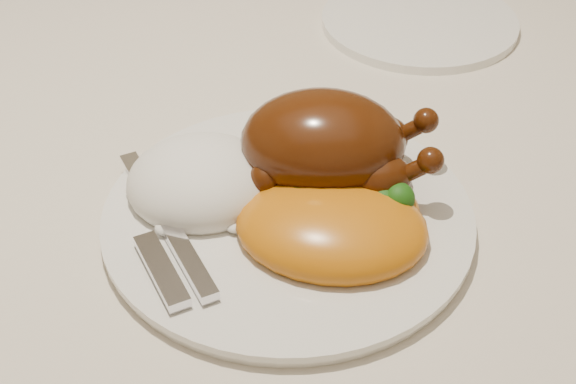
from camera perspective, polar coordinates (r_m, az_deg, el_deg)
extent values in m
cylinder|color=brown|center=(1.46, 17.77, 2.58)|extent=(0.07, 0.07, 0.72)
cube|color=brown|center=(0.77, -14.10, 1.93)|extent=(1.60, 0.90, 0.04)
cube|color=beige|center=(0.75, -14.38, 3.37)|extent=(1.72, 1.02, 0.01)
cylinder|color=white|center=(0.64, 0.00, -1.82)|extent=(0.38, 0.38, 0.01)
cylinder|color=white|center=(0.93, 9.32, 11.89)|extent=(0.27, 0.27, 0.01)
ellipsoid|color=#4B2108|center=(0.64, 2.49, 3.46)|extent=(0.15, 0.13, 0.08)
ellipsoid|color=#4B2108|center=(0.62, 1.79, 4.53)|extent=(0.07, 0.06, 0.03)
ellipsoid|color=#4B2108|center=(0.62, 6.59, 0.98)|extent=(0.05, 0.04, 0.04)
sphere|color=#4B2108|center=(0.61, 10.10, 2.22)|extent=(0.02, 0.02, 0.02)
ellipsoid|color=#4B2108|center=(0.66, 6.50, 3.84)|extent=(0.05, 0.04, 0.04)
sphere|color=#4B2108|center=(0.66, 9.79, 5.03)|extent=(0.02, 0.02, 0.02)
sphere|color=#4B2108|center=(0.62, -1.60, 0.98)|extent=(0.03, 0.03, 0.03)
sphere|color=#4B2108|center=(0.67, -1.13, 4.22)|extent=(0.03, 0.03, 0.03)
ellipsoid|color=white|center=(0.64, -6.14, 0.67)|extent=(0.14, 0.13, 0.06)
ellipsoid|color=orange|center=(0.60, 3.11, -2.54)|extent=(0.18, 0.16, 0.05)
ellipsoid|color=orange|center=(0.62, 6.33, -1.32)|extent=(0.07, 0.06, 0.03)
ellipsoid|color=#163C0A|center=(0.62, 0.82, 1.27)|extent=(0.03, 0.03, 0.02)
ellipsoid|color=#163C0A|center=(0.59, 5.67, -2.10)|extent=(0.03, 0.03, 0.02)
ellipsoid|color=#163C0A|center=(0.62, 6.76, -0.85)|extent=(0.04, 0.04, 0.04)
ellipsoid|color=#163C0A|center=(0.61, 7.88, -0.44)|extent=(0.02, 0.02, 0.02)
ellipsoid|color=#163C0A|center=(0.61, 1.06, -0.55)|extent=(0.04, 0.04, 0.03)
ellipsoid|color=#163C0A|center=(0.59, 0.70, -2.95)|extent=(0.04, 0.04, 0.03)
ellipsoid|color=#163C0A|center=(0.58, 5.52, -4.24)|extent=(0.03, 0.03, 0.03)
cube|color=silver|center=(0.65, -9.67, -0.31)|extent=(0.04, 0.12, 0.00)
cube|color=silver|center=(0.58, -8.98, -5.56)|extent=(0.04, 0.08, 0.01)
cube|color=silver|center=(0.59, -7.02, -4.94)|extent=(0.03, 0.08, 0.01)
cube|color=silver|center=(0.65, -7.87, 0.01)|extent=(0.03, 0.09, 0.00)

